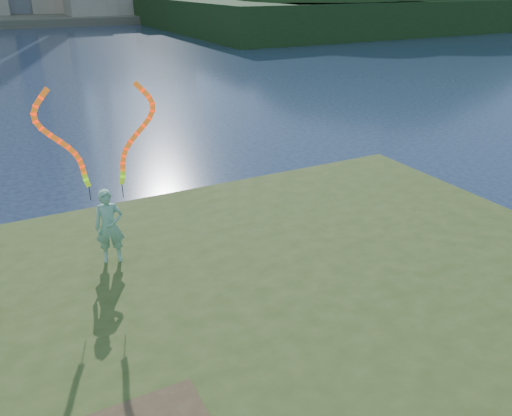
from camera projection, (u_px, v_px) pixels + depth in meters
ground at (190, 343)px, 9.37m from camera, size 320.00×320.00×0.00m
grassy_knoll at (244, 416)px, 7.38m from camera, size 20.00×18.00×0.80m
wooded_hill at (400, 21)px, 82.74m from camera, size 78.00×50.00×63.00m
woman_with_ribbons at (106, 198)px, 10.04m from camera, size 1.97×0.64×3.99m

